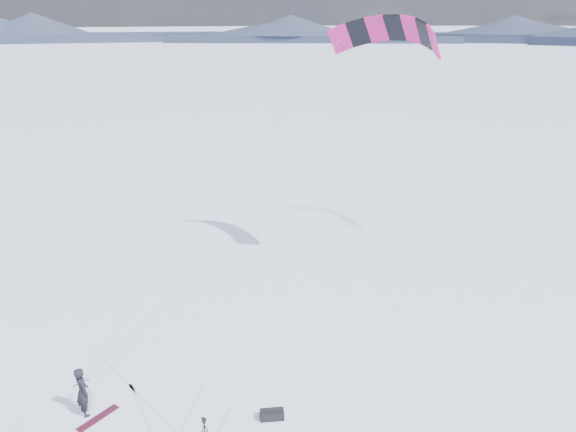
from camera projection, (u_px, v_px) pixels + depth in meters
horizon_hills at (119, 375)px, 15.76m from camera, size 704.00×704.42×8.00m
snowkiter at (86, 414)px, 18.46m from camera, size 0.51×0.69×1.74m
snowboard at (98, 418)px, 18.23m from camera, size 1.47×0.94×0.04m
tripod at (205, 431)px, 16.51m from camera, size 0.57×0.60×1.26m
gear_bag_b at (272, 414)px, 18.20m from camera, size 0.85×0.63×0.35m
power_kite at (388, 36)px, 25.43m from camera, size 16.65×7.70×11.27m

